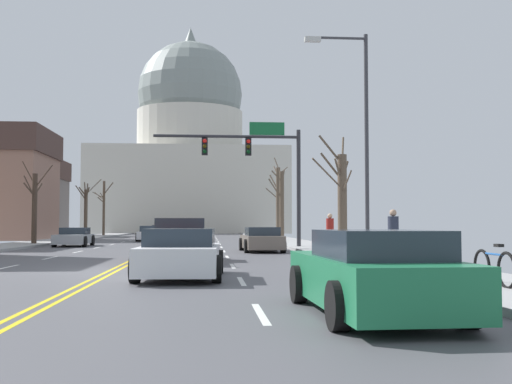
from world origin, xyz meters
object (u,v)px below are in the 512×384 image
at_px(street_lamp_right, 358,125).
at_px(sedan_near_02, 181,254).
at_px(bicycle_parked, 494,268).
at_px(sedan_near_03, 373,274).
at_px(pedestrian_00, 330,230).
at_px(sedan_near_00, 262,240).
at_px(sedan_oncoming_01, 151,234).
at_px(pickup_truck_near_01, 180,242).
at_px(pedestrian_01, 393,233).
at_px(sedan_oncoming_00, 74,237).
at_px(sedan_oncoming_02, 161,232).
at_px(signal_gantry, 258,158).

relative_size(street_lamp_right, sedan_near_02, 1.82).
xyz_separation_m(street_lamp_right, bicycle_parked, (0.44, -9.01, -4.29)).
relative_size(street_lamp_right, sedan_near_03, 1.73).
bearing_deg(pedestrian_00, sedan_near_03, -99.45).
xyz_separation_m(sedan_near_00, pedestrian_00, (2.88, -2.38, 0.50)).
relative_size(sedan_oncoming_01, bicycle_parked, 2.42).
bearing_deg(pedestrian_00, street_lamp_right, -92.48).
distance_m(sedan_near_00, sedan_oncoming_01, 20.00).
xyz_separation_m(pickup_truck_near_01, sedan_oncoming_01, (-3.43, 25.89, -0.14)).
height_order(pedestrian_00, pedestrian_01, pedestrian_00).
xyz_separation_m(pickup_truck_near_01, sedan_oncoming_00, (-6.98, 15.16, -0.17)).
bearing_deg(sedan_near_03, pedestrian_01, 71.18).
height_order(pickup_truck_near_01, sedan_oncoming_02, pickup_truck_near_01).
xyz_separation_m(sedan_near_02, pedestrian_00, (6.16, 11.80, 0.48)).
distance_m(pickup_truck_near_01, pedestrian_01, 7.71).
xyz_separation_m(pickup_truck_near_01, pedestrian_01, (6.83, -3.54, 0.37)).
xyz_separation_m(street_lamp_right, pedestrian_00, (0.28, 6.44, -3.71)).
relative_size(pickup_truck_near_01, sedan_near_03, 1.16).
bearing_deg(sedan_oncoming_00, signal_gantry, -24.58).
height_order(sedan_near_00, sedan_oncoming_02, sedan_oncoming_02).
relative_size(sedan_near_03, pedestrian_01, 2.73).
bearing_deg(pedestrian_00, sedan_oncoming_01, 115.20).
height_order(sedan_oncoming_00, pedestrian_01, pedestrian_01).
xyz_separation_m(sedan_near_02, sedan_oncoming_01, (-3.77, 32.89, -0.03)).
xyz_separation_m(pickup_truck_near_01, sedan_near_03, (3.47, -13.40, -0.10)).
bearing_deg(sedan_near_00, sedan_oncoming_01, 110.64).
relative_size(sedan_near_00, sedan_near_03, 0.98).
relative_size(signal_gantry, sedan_oncoming_01, 1.85).
bearing_deg(pedestrian_01, sedan_near_03, -108.82).
relative_size(sedan_near_03, sedan_oncoming_01, 1.06).
bearing_deg(sedan_oncoming_01, street_lamp_right, -70.69).
relative_size(sedan_near_00, sedan_oncoming_01, 1.04).
bearing_deg(bicycle_parked, sedan_near_00, 99.66).
xyz_separation_m(sedan_oncoming_01, bicycle_parked, (10.09, -36.55, -0.07)).
distance_m(street_lamp_right, sedan_oncoming_02, 37.84).
distance_m(street_lamp_right, sedan_oncoming_01, 29.48).
xyz_separation_m(pickup_truck_near_01, sedan_oncoming_02, (-3.31, 34.72, -0.13)).
distance_m(sedan_near_00, pickup_truck_near_01, 8.04).
xyz_separation_m(street_lamp_right, sedan_oncoming_00, (-13.20, 16.81, -4.25)).
bearing_deg(sedan_oncoming_00, pedestrian_00, -37.58).
bearing_deg(pedestrian_00, bicycle_parked, -89.41).
bearing_deg(sedan_near_03, pickup_truck_near_01, 104.53).
xyz_separation_m(sedan_oncoming_02, pedestrian_00, (9.81, -29.93, 0.50)).
height_order(sedan_near_00, sedan_oncoming_00, sedan_near_00).
bearing_deg(sedan_near_02, sedan_oncoming_01, 96.54).
bearing_deg(sedan_near_02, pickup_truck_near_01, 92.83).
height_order(sedan_oncoming_01, sedan_oncoming_02, sedan_oncoming_02).
height_order(sedan_near_00, pedestrian_00, pedestrian_00).
distance_m(signal_gantry, sedan_near_02, 18.13).
distance_m(signal_gantry, pickup_truck_near_01, 11.70).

